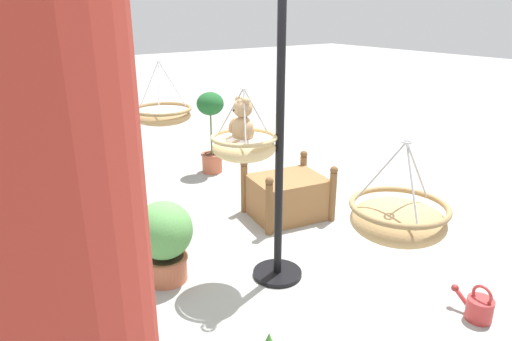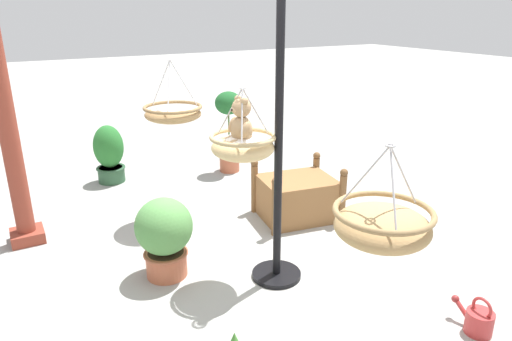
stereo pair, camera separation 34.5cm
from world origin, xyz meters
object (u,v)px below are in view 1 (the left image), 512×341
object	(u,v)px
hanging_basket_right_low	(162,115)
hanging_basket_with_teddy	(244,146)
potted_plant_small_succulent	(164,238)
potted_plant_tall_leafy	(211,126)
display_pole_central	(279,199)
hanging_basket_left_high	(398,219)
teddy_bear	(242,125)
watering_can	(478,307)
wooden_planter_box	(287,195)
potted_plant_flowering_red	(89,158)

from	to	relation	value
hanging_basket_right_low	hanging_basket_with_teddy	bearing A→B (deg)	-176.79
potted_plant_small_succulent	potted_plant_tall_leafy	bearing A→B (deg)	-37.97
display_pole_central	hanging_basket_left_high	xyz separation A→B (m)	(-1.28, 0.08, 0.33)
hanging_basket_left_high	potted_plant_tall_leafy	world-z (taller)	hanging_basket_left_high
teddy_bear	watering_can	distance (m)	2.33
wooden_planter_box	watering_can	distance (m)	2.33
wooden_planter_box	watering_can	world-z (taller)	wooden_planter_box
potted_plant_flowering_red	watering_can	bearing A→B (deg)	-160.38
hanging_basket_with_teddy	potted_plant_small_succulent	bearing A→B (deg)	58.89
hanging_basket_right_low	potted_plant_tall_leafy	distance (m)	1.79
hanging_basket_with_teddy	teddy_bear	size ratio (longest dim) A/B	1.48
potted_plant_small_succulent	watering_can	bearing A→B (deg)	-137.24
hanging_basket_with_teddy	hanging_basket_left_high	bearing A→B (deg)	-173.17
hanging_basket_right_low	potted_plant_tall_leafy	world-z (taller)	hanging_basket_right_low
hanging_basket_with_teddy	wooden_planter_box	size ratio (longest dim) A/B	0.61
hanging_basket_left_high	watering_can	distance (m)	1.39
teddy_bear	potted_plant_small_succulent	xyz separation A→B (m)	(0.36, 0.58, -1.00)
wooden_planter_box	hanging_basket_right_low	bearing A→B (deg)	61.71
hanging_basket_right_low	potted_plant_small_succulent	bearing A→B (deg)	154.11
hanging_basket_left_high	potted_plant_flowering_red	distance (m)	4.54
display_pole_central	wooden_planter_box	xyz separation A→B (m)	(0.94, -0.86, -0.49)
watering_can	potted_plant_flowering_red	bearing A→B (deg)	19.62
wooden_planter_box	potted_plant_tall_leafy	bearing A→B (deg)	-1.41
potted_plant_tall_leafy	hanging_basket_right_low	bearing A→B (deg)	133.66
display_pole_central	potted_plant_flowering_red	distance (m)	3.27
teddy_bear	potted_plant_flowering_red	bearing A→B (deg)	8.47
teddy_bear	hanging_basket_right_low	distance (m)	1.44
hanging_basket_with_teddy	potted_plant_small_succulent	size ratio (longest dim) A/B	0.80
wooden_planter_box	potted_plant_tall_leafy	distance (m)	1.87
hanging_basket_right_low	watering_can	size ratio (longest dim) A/B	1.87
display_pole_central	hanging_basket_left_high	size ratio (longest dim) A/B	3.93
potted_plant_tall_leafy	hanging_basket_left_high	bearing A→B (deg)	166.31
hanging_basket_right_low	display_pole_central	bearing A→B (deg)	-168.19
potted_plant_flowering_red	watering_can	xyz separation A→B (m)	(-4.55, -1.62, -0.30)
potted_plant_flowering_red	watering_can	world-z (taller)	potted_plant_flowering_red
hanging_basket_with_teddy	teddy_bear	bearing A→B (deg)	90.00
potted_plant_tall_leafy	display_pole_central	bearing A→B (deg)	161.86
hanging_basket_with_teddy	hanging_basket_left_high	world-z (taller)	hanging_basket_with_teddy
potted_plant_small_succulent	teddy_bear	bearing A→B (deg)	-122.02
display_pole_central	watering_can	bearing A→B (deg)	-146.88
potted_plant_flowering_red	potted_plant_tall_leafy	xyz separation A→B (m)	(-0.41, -1.62, 0.29)
teddy_bear	potted_plant_tall_leafy	world-z (taller)	teddy_bear
display_pole_central	watering_can	world-z (taller)	display_pole_central
potted_plant_small_succulent	hanging_basket_left_high	bearing A→B (deg)	-156.72
potted_plant_tall_leafy	watering_can	xyz separation A→B (m)	(-4.14, 0.00, -0.59)
hanging_basket_left_high	wooden_planter_box	distance (m)	2.54
potted_plant_small_succulent	watering_can	size ratio (longest dim) A/B	2.12
teddy_bear	hanging_basket_left_high	distance (m)	1.47
potted_plant_tall_leafy	potted_plant_small_succulent	bearing A→B (deg)	142.03
potted_plant_tall_leafy	watering_can	size ratio (longest dim) A/B	3.36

